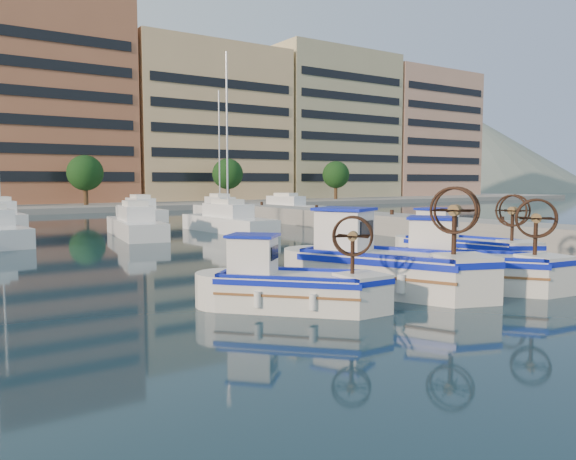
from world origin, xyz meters
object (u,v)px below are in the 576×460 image
Objects in this scene: fishing_boat_c at (466,264)px; fishing_boat_d at (461,247)px; fishing_boat_a at (287,284)px; fishing_boat_b at (380,263)px.

fishing_boat_d is (3.58, 3.09, 0.01)m from fishing_boat_c.
fishing_boat_d is at bearing -30.47° from fishing_boat_a.
fishing_boat_a is 0.82× the size of fishing_boat_d.
fishing_boat_c is (6.11, -0.80, 0.10)m from fishing_boat_a.
fishing_boat_c is at bearing -51.19° from fishing_boat_a.
fishing_boat_d reaches higher than fishing_boat_a.
fishing_boat_b reaches higher than fishing_boat_c.
fishing_boat_d reaches higher than fishing_boat_c.
fishing_boat_a is 0.73× the size of fishing_boat_b.
fishing_boat_b reaches higher than fishing_boat_a.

